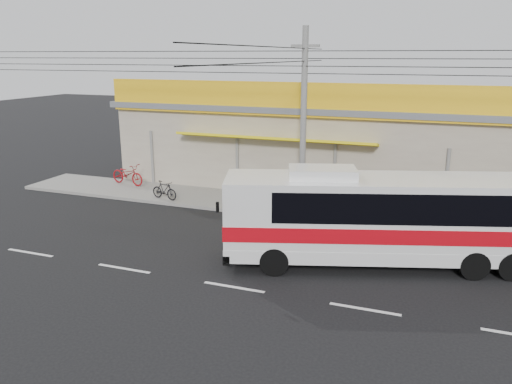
# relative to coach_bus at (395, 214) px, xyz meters

# --- Properties ---
(ground) EXTENTS (120.00, 120.00, 0.00)m
(ground) POSITION_rel_coach_bus_xyz_m (-4.37, -0.96, -1.80)
(ground) COLOR black
(ground) RESTS_ON ground
(sidewalk) EXTENTS (30.00, 3.20, 0.15)m
(sidewalk) POSITION_rel_coach_bus_xyz_m (-4.37, 5.04, -1.73)
(sidewalk) COLOR slate
(sidewalk) RESTS_ON ground
(lane_markings) EXTENTS (50.00, 0.12, 0.01)m
(lane_markings) POSITION_rel_coach_bus_xyz_m (-4.37, -3.46, -1.80)
(lane_markings) COLOR silver
(lane_markings) RESTS_ON ground
(storefront_building) EXTENTS (22.60, 9.20, 5.70)m
(storefront_building) POSITION_rel_coach_bus_xyz_m (-4.38, 10.58, 0.50)
(storefront_building) COLOR gray
(storefront_building) RESTS_ON ground
(coach_bus) EXTENTS (11.13, 5.49, 3.37)m
(coach_bus) POSITION_rel_coach_bus_xyz_m (0.00, 0.00, 0.00)
(coach_bus) COLOR silver
(coach_bus) RESTS_ON ground
(motorbike_red) EXTENTS (2.27, 1.17, 1.14)m
(motorbike_red) POSITION_rel_coach_bus_xyz_m (-14.44, 5.74, -1.08)
(motorbike_red) COLOR maroon
(motorbike_red) RESTS_ON sidewalk
(motorbike_dark) EXTENTS (1.55, 0.71, 0.90)m
(motorbike_dark) POSITION_rel_coach_bus_xyz_m (-11.10, 3.91, -1.20)
(motorbike_dark) COLOR black
(motorbike_dark) RESTS_ON sidewalk
(utility_pole) EXTENTS (34.00, 14.00, 8.09)m
(utility_pole) POSITION_rel_coach_bus_xyz_m (-4.38, 4.42, 4.87)
(utility_pole) COLOR #5F5F5D
(utility_pole) RESTS_ON ground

